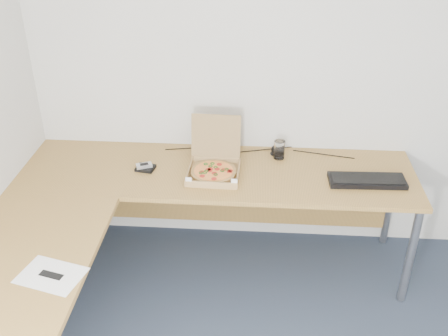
# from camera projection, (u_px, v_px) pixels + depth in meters

# --- Properties ---
(room_shell) EXTENTS (3.50, 3.50, 2.50)m
(room_shell) POSITION_uv_depth(u_px,v_px,m) (327.00, 249.00, 1.83)
(room_shell) COLOR beige
(room_shell) RESTS_ON ground
(desk) EXTENTS (2.50, 2.20, 0.73)m
(desk) POSITION_uv_depth(u_px,v_px,m) (155.00, 210.00, 3.00)
(desk) COLOR #A57838
(desk) RESTS_ON ground
(pizza_box) EXTENTS (0.32, 0.37, 0.32)m
(pizza_box) POSITION_uv_depth(u_px,v_px,m) (214.00, 168.00, 3.28)
(pizza_box) COLOR #AB8650
(pizza_box) RESTS_ON desk
(drinking_glass) EXTENTS (0.07, 0.07, 0.13)m
(drinking_glass) POSITION_uv_depth(u_px,v_px,m) (279.00, 150.00, 3.44)
(drinking_glass) COLOR white
(drinking_glass) RESTS_ON desk
(keyboard) EXTENTS (0.47, 0.18, 0.03)m
(keyboard) POSITION_uv_depth(u_px,v_px,m) (367.00, 181.00, 3.20)
(keyboard) COLOR black
(keyboard) RESTS_ON desk
(wallet) EXTENTS (0.13, 0.11, 0.02)m
(wallet) POSITION_uv_depth(u_px,v_px,m) (146.00, 168.00, 3.34)
(wallet) COLOR black
(wallet) RESTS_ON desk
(phone) EXTENTS (0.11, 0.09, 0.02)m
(phone) POSITION_uv_depth(u_px,v_px,m) (144.00, 165.00, 3.33)
(phone) COLOR #B2B5BA
(phone) RESTS_ON wallet
(paper_sheet) EXTENTS (0.34, 0.28, 0.00)m
(paper_sheet) POSITION_uv_depth(u_px,v_px,m) (51.00, 275.00, 2.48)
(paper_sheet) COLOR white
(paper_sheet) RESTS_ON desk
(dome_speaker) EXTENTS (0.08, 0.08, 0.07)m
(dome_speaker) POSITION_uv_depth(u_px,v_px,m) (277.00, 149.00, 3.50)
(dome_speaker) COLOR black
(dome_speaker) RESTS_ON desk
(cable_bundle) EXTENTS (0.61, 0.13, 0.01)m
(cable_bundle) POSITION_uv_depth(u_px,v_px,m) (255.00, 151.00, 3.56)
(cable_bundle) COLOR black
(cable_bundle) RESTS_ON desk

